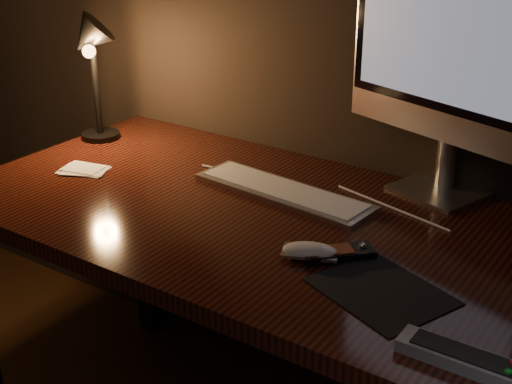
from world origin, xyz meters
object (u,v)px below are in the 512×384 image
Objects in this scene: desk_lamp at (91,56)px; media_remote at (338,253)px; desk at (304,260)px; mouse at (310,253)px; tv_remote at (467,360)px; monitor at (454,40)px; keyboard at (283,191)px.

media_remote is at bearing 3.19° from desk_lamp.
media_remote reaches higher than desk.
desk is 0.81m from desk_lamp.
mouse is (0.12, -0.19, 0.14)m from desk.
tv_remote is (0.37, -0.16, 0.00)m from mouse.
media_remote is at bearing 12.77° from mouse.
desk is at bearing -112.15° from monitor.
monitor is 2.85× the size of tv_remote.
keyboard is at bearing 145.88° from tv_remote.
desk is at bearing 144.63° from tv_remote.
mouse is at bearing -56.95° from desk.
tv_remote reaches higher than media_remote.
monitor is at bearing 114.75° from tv_remote.
desk_lamp is at bearing 141.13° from mouse.
desk is at bearing -20.97° from keyboard.
desk_lamp is at bearing 161.38° from tv_remote.
mouse is 0.41m from tv_remote.
tv_remote reaches higher than keyboard.
media_remote is 0.38× the size of desk_lamp.
media_remote is at bearing 149.25° from tv_remote.
desk is 7.39× the size of tv_remote.
media_remote is at bearing -78.90° from monitor.
keyboard is (-0.09, 0.04, 0.14)m from desk.
desk_lamp is (-0.72, 0.05, 0.38)m from desk.
desk is at bearing 90.79° from media_remote.
monitor reaches higher than desk_lamp.
media_remote reaches higher than mouse.
tv_remote is at bearing -28.80° from keyboard.
tv_remote is at bearing -47.64° from monitor.
mouse is at bearing -42.65° from keyboard.
media_remote is (-0.05, -0.41, -0.36)m from monitor.
mouse is 0.51× the size of tv_remote.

